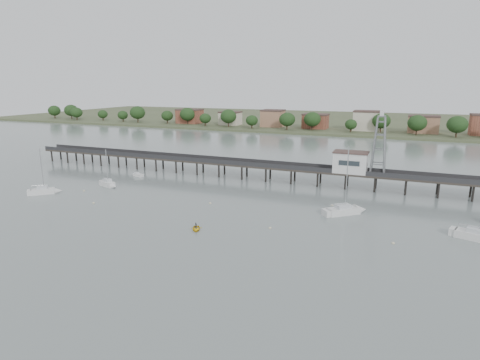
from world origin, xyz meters
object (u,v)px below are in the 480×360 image
at_px(sailboat_b, 109,184).
at_px(white_tender, 138,175).
at_px(sailboat_a, 47,191).
at_px(pier, 256,166).
at_px(sailboat_c, 349,210).
at_px(yellow_dinghy, 196,230).
at_px(lattice_tower, 379,146).

bearing_deg(sailboat_b, white_tender, 109.30).
height_order(sailboat_b, sailboat_a, sailboat_a).
bearing_deg(sailboat_b, sailboat_a, -113.92).
relative_size(pier, sailboat_a, 13.06).
xyz_separation_m(pier, sailboat_c, (27.86, -20.98, -3.16)).
bearing_deg(white_tender, sailboat_a, -94.29).
xyz_separation_m(white_tender, yellow_dinghy, (35.78, -31.48, -0.39)).
distance_m(lattice_tower, white_tender, 65.28).
height_order(pier, sailboat_a, sailboat_a).
height_order(white_tender, yellow_dinghy, yellow_dinghy).
bearing_deg(yellow_dinghy, pier, 68.43).
bearing_deg(sailboat_c, pier, 102.18).
height_order(sailboat_c, white_tender, sailboat_c).
distance_m(pier, sailboat_c, 35.02).
bearing_deg(yellow_dinghy, sailboat_a, 143.36).
relative_size(sailboat_b, sailboat_c, 0.68).
bearing_deg(pier, lattice_tower, 0.00).
relative_size(pier, sailboat_c, 10.24).
relative_size(sailboat_b, yellow_dinghy, 3.39).
bearing_deg(sailboat_a, pier, -3.68).
distance_m(white_tender, yellow_dinghy, 47.66).
height_order(pier, white_tender, pier).
bearing_deg(sailboat_a, sailboat_c, -32.59).
bearing_deg(sailboat_c, lattice_tower, 39.31).
xyz_separation_m(pier, sailboat_a, (-41.04, -33.20, -3.14)).
xyz_separation_m(lattice_tower, sailboat_c, (-3.64, -20.98, -10.47)).
bearing_deg(yellow_dinghy, lattice_tower, 29.26).
bearing_deg(lattice_tower, sailboat_a, -155.41).
xyz_separation_m(lattice_tower, sailboat_b, (-63.15, -22.35, -10.44)).
bearing_deg(sailboat_b, yellow_dinghy, -11.07).
bearing_deg(sailboat_b, pier, 52.18).
height_order(lattice_tower, sailboat_a, lattice_tower).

